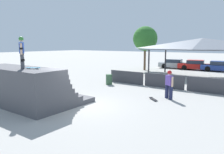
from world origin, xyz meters
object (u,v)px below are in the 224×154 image
at_px(trash_bin, 109,79).
at_px(parked_car_silver, 175,64).
at_px(skater_on_deck, 22,50).
at_px(skateboard_on_deck, 33,68).
at_px(bystander_walking, 169,82).
at_px(skateboard_on_ground, 153,99).
at_px(parked_car_red, 196,65).
at_px(tree_beside_pavilion, 145,39).
at_px(parked_car_blue, 220,67).

bearing_deg(trash_bin, parked_car_silver, 89.54).
height_order(skater_on_deck, parked_car_silver, skater_on_deck).
height_order(skater_on_deck, trash_bin, skater_on_deck).
height_order(skateboard_on_deck, bystander_walking, skateboard_on_deck).
bearing_deg(parked_car_silver, bystander_walking, -78.42).
bearing_deg(trash_bin, skateboard_on_ground, -26.21).
xyz_separation_m(bystander_walking, trash_bin, (-5.85, 1.76, -0.61)).
height_order(skateboard_on_deck, parked_car_silver, skateboard_on_deck).
relative_size(trash_bin, parked_car_red, 0.18).
xyz_separation_m(skater_on_deck, bystander_walking, (5.40, 6.29, -1.98)).
bearing_deg(parked_car_red, skateboard_on_ground, -92.12).
xyz_separation_m(tree_beside_pavilion, trash_bin, (2.29, -10.89, -3.59)).
bearing_deg(skateboard_on_ground, parked_car_blue, -51.91).
relative_size(tree_beside_pavilion, parked_car_red, 1.18).
xyz_separation_m(trash_bin, parked_car_blue, (5.96, 14.93, 0.18)).
bearing_deg(bystander_walking, parked_car_silver, -41.24).
distance_m(tree_beside_pavilion, parked_car_blue, 9.80).
distance_m(skater_on_deck, trash_bin, 8.48).
height_order(skater_on_deck, skateboard_on_ground, skater_on_deck).
distance_m(skateboard_on_ground, tree_beside_pavilion, 15.88).
height_order(bystander_walking, parked_car_blue, bystander_walking).
height_order(tree_beside_pavilion, trash_bin, tree_beside_pavilion).
distance_m(skater_on_deck, parked_car_red, 23.42).
distance_m(trash_bin, parked_car_silver, 15.29).
height_order(skater_on_deck, parked_car_blue, skater_on_deck).
relative_size(skater_on_deck, parked_car_red, 0.34).
relative_size(skater_on_deck, parked_car_silver, 0.37).
relative_size(skateboard_on_deck, trash_bin, 0.91).
relative_size(parked_car_silver, parked_car_blue, 0.98).
distance_m(skateboard_on_deck, parked_car_red, 23.05).
distance_m(skateboard_on_deck, skateboard_on_ground, 7.06).
bearing_deg(parked_car_silver, parked_car_red, -10.82).
xyz_separation_m(skateboard_on_deck, trash_bin, (-0.96, 7.81, -1.72)).
relative_size(bystander_walking, parked_car_red, 0.37).
distance_m(skateboard_on_deck, bystander_walking, 7.86).
xyz_separation_m(skateboard_on_deck, parked_car_blue, (5.00, 22.74, -1.54)).
relative_size(parked_car_red, parked_car_blue, 1.05).
distance_m(skateboard_on_deck, tree_beside_pavilion, 19.08).
bearing_deg(skateboard_on_deck, skater_on_deck, -176.42).
bearing_deg(parked_car_red, bystander_walking, -89.58).
bearing_deg(skateboard_on_ground, tree_beside_pavilion, -20.29).
distance_m(bystander_walking, skateboard_on_ground, 1.42).
bearing_deg(parked_car_blue, skateboard_on_deck, -106.33).
distance_m(trash_bin, parked_car_blue, 16.07).
distance_m(skateboard_on_deck, parked_car_silver, 23.17).
height_order(trash_bin, parked_car_silver, parked_car_silver).
relative_size(skateboard_on_ground, parked_car_red, 0.16).
relative_size(skateboard_on_ground, parked_car_blue, 0.17).
xyz_separation_m(skateboard_on_deck, parked_car_red, (2.08, 22.90, -1.54)).
relative_size(bystander_walking, skateboard_on_ground, 2.33).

